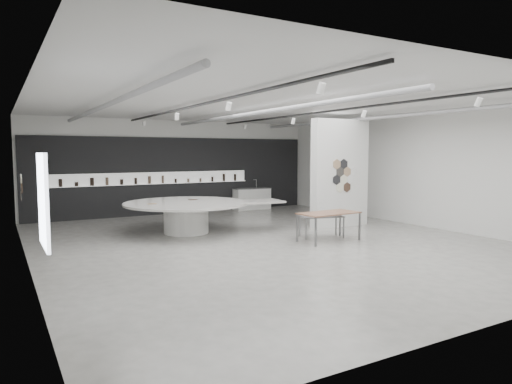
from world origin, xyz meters
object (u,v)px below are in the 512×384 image
display_island (189,213)px  sample_table_wood (329,214)px  sample_table_stone (322,218)px  partition_column (340,173)px  kitchen_counter (252,199)px

display_island → sample_table_wood: size_ratio=2.78×
display_island → sample_table_stone: size_ratio=3.69×
sample_table_stone → sample_table_wood: bearing=-107.9°
partition_column → display_island: size_ratio=0.72×
partition_column → display_island: bearing=164.4°
partition_column → kitchen_counter: size_ratio=2.16×
sample_table_wood → sample_table_stone: size_ratio=1.32×
display_island → partition_column: bearing=-11.3°
sample_table_stone → kitchen_counter: (1.47, 6.82, -0.11)m
display_island → kitchen_counter: 6.22m
sample_table_wood → partition_column: bearing=43.5°
sample_table_stone → kitchen_counter: kitchen_counter is taller
sample_table_stone → kitchen_counter: bearing=77.8°
display_island → sample_table_stone: bearing=-35.8°
partition_column → kitchen_counter: partition_column is taller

